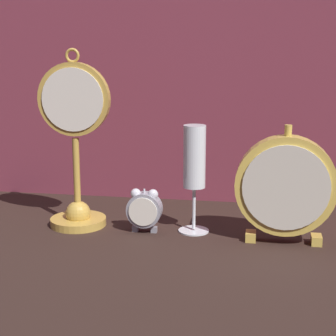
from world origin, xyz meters
name	(u,v)px	position (x,y,z in m)	size (l,w,h in m)	color
ground_plane	(161,245)	(0.00, 0.00, 0.00)	(4.00, 4.00, 0.00)	black
fabric_backdrop_drape	(185,73)	(0.00, 0.33, 0.31)	(1.67, 0.01, 0.62)	brown
pocket_watch_on_stand	(76,154)	(-0.20, 0.09, 0.16)	(0.15, 0.12, 0.37)	gold
alarm_clock_twin_bell	(144,208)	(-0.05, 0.07, 0.05)	(0.07, 0.03, 0.09)	gray
mantel_clock_silver	(286,186)	(0.23, 0.05, 0.11)	(0.19, 0.04, 0.23)	gold
champagne_flute	(194,165)	(0.05, 0.09, 0.14)	(0.06, 0.06, 0.22)	silver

